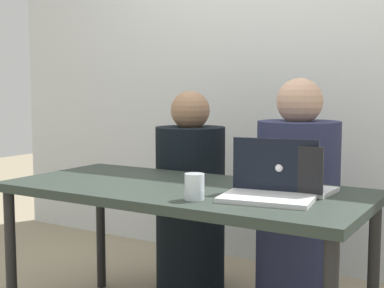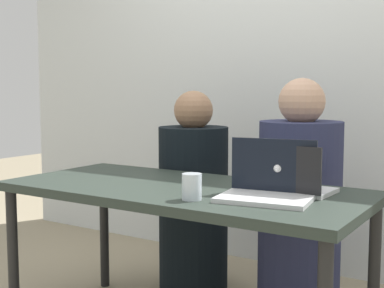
{
  "view_description": "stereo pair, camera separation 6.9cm",
  "coord_description": "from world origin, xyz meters",
  "px_view_note": "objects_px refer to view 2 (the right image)",
  "views": [
    {
      "loc": [
        1.22,
        -1.96,
        1.13
      ],
      "look_at": [
        0.0,
        0.07,
        0.88
      ],
      "focal_mm": 50.0,
      "sensor_mm": 36.0,
      "label": 1
    },
    {
      "loc": [
        1.28,
        -1.92,
        1.13
      ],
      "look_at": [
        0.0,
        0.07,
        0.88
      ],
      "focal_mm": 50.0,
      "sensor_mm": 36.0,
      "label": 2
    }
  ],
  "objects_px": {
    "person_on_right": "(300,210)",
    "laptop_back_right": "(286,182)",
    "water_glass_right": "(192,188)",
    "person_on_left": "(193,201)",
    "laptop_front_right": "(268,187)"
  },
  "relations": [
    {
      "from": "person_on_right",
      "to": "laptop_back_right",
      "type": "bearing_deg",
      "value": 115.43
    },
    {
      "from": "laptop_back_right",
      "to": "water_glass_right",
      "type": "xyz_separation_m",
      "value": [
        -0.25,
        -0.33,
        -0.0
      ]
    },
    {
      "from": "person_on_left",
      "to": "laptop_front_right",
      "type": "relative_size",
      "value": 2.96
    },
    {
      "from": "person_on_right",
      "to": "laptop_front_right",
      "type": "height_order",
      "value": "person_on_right"
    },
    {
      "from": "person_on_left",
      "to": "laptop_front_right",
      "type": "bearing_deg",
      "value": 133.24
    },
    {
      "from": "laptop_back_right",
      "to": "water_glass_right",
      "type": "height_order",
      "value": "laptop_back_right"
    },
    {
      "from": "water_glass_right",
      "to": "laptop_back_right",
      "type": "bearing_deg",
      "value": 52.56
    },
    {
      "from": "person_on_left",
      "to": "water_glass_right",
      "type": "relative_size",
      "value": 11.02
    },
    {
      "from": "person_on_right",
      "to": "water_glass_right",
      "type": "xyz_separation_m",
      "value": [
        -0.13,
        -0.8,
        0.22
      ]
    },
    {
      "from": "laptop_front_right",
      "to": "laptop_back_right",
      "type": "relative_size",
      "value": 1.04
    },
    {
      "from": "laptop_front_right",
      "to": "water_glass_right",
      "type": "xyz_separation_m",
      "value": [
        -0.24,
        -0.17,
        -0.01
      ]
    },
    {
      "from": "person_on_left",
      "to": "person_on_right",
      "type": "distance_m",
      "value": 0.63
    },
    {
      "from": "laptop_front_right",
      "to": "water_glass_right",
      "type": "bearing_deg",
      "value": -153.9
    },
    {
      "from": "person_on_left",
      "to": "person_on_right",
      "type": "bearing_deg",
      "value": 173.71
    },
    {
      "from": "person_on_left",
      "to": "water_glass_right",
      "type": "bearing_deg",
      "value": 115.8
    }
  ]
}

